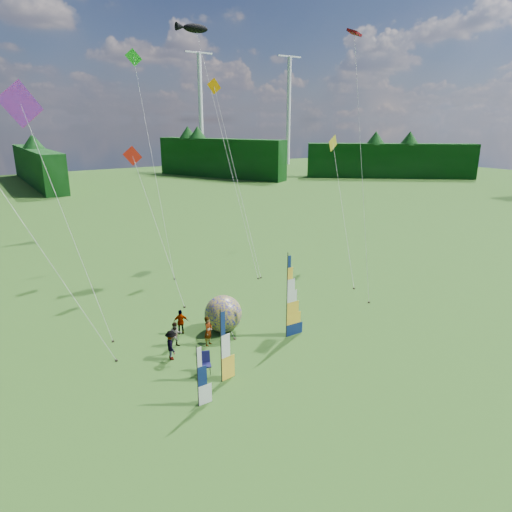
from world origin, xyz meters
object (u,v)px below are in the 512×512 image
feather_banner_main (287,298)px  side_banner_far (198,378)px  camp_chair (205,364)px  spectator_d (181,322)px  spectator_a (208,331)px  spectator_c (171,345)px  side_banner_left (221,348)px  spectator_b (176,335)px  kite_whale (225,138)px  bol_inflatable (223,314)px

feather_banner_main → side_banner_far: 8.48m
feather_banner_main → camp_chair: 6.51m
feather_banner_main → spectator_d: (-5.21, 3.95, -1.81)m
feather_banner_main → spectator_a: (-4.46, 1.72, -1.71)m
feather_banner_main → spectator_c: feather_banner_main is taller
spectator_a → spectator_d: (-0.75, 2.23, -0.10)m
spectator_c → side_banner_left: bearing=-150.9°
spectator_b → side_banner_left: bearing=-76.6°
feather_banner_main → kite_whale: 18.98m
kite_whale → side_banner_left: bearing=-144.4°
spectator_b → spectator_c: size_ratio=0.89×
spectator_b → spectator_c: bearing=-114.3°
spectator_a → camp_chair: spectator_a is taller
feather_banner_main → camp_chair: bearing=-169.3°
spectator_a → spectator_c: 2.52m
side_banner_left → camp_chair: side_banner_left is taller
spectator_a → kite_whale: kite_whale is taller
feather_banner_main → bol_inflatable: feather_banner_main is taller
side_banner_left → spectator_c: size_ratio=2.25×
feather_banner_main → side_banner_left: (-5.75, -2.20, -0.69)m
spectator_c → spectator_b: bearing=-22.5°
feather_banner_main → spectator_d: 6.79m
spectator_a → kite_whale: bearing=20.2°
spectator_b → spectator_c: spectator_c is taller
side_banner_left → kite_whale: kite_whale is taller
spectator_d → kite_whale: size_ratio=0.07×
spectator_c → kite_whale: size_ratio=0.08×
side_banner_left → side_banner_far: bearing=-155.6°
side_banner_left → bol_inflatable: bearing=51.6°
side_banner_left → side_banner_far: 2.32m
side_banner_far → kite_whale: 25.28m
feather_banner_main → spectator_a: size_ratio=2.90×
spectator_b → spectator_c: (-0.80, -1.24, 0.09)m
camp_chair → kite_whale: (11.13, 17.13, 10.71)m
feather_banner_main → side_banner_left: size_ratio=1.36×
kite_whale → spectator_d: bearing=-154.1°
side_banner_left → kite_whale: size_ratio=0.17×
side_banner_left → bol_inflatable: size_ratio=1.64×
spectator_a → spectator_b: size_ratio=1.18×
spectator_c → kite_whale: bearing=-28.6°
spectator_a → side_banner_left: bearing=-144.6°
spectator_a → kite_whale: (9.50, 14.38, 10.40)m
spectator_b → spectator_d: (0.94, 1.36, 0.04)m
spectator_d → kite_whale: (10.25, 12.15, 10.50)m
spectator_d → camp_chair: bearing=100.7°
side_banner_far → spectator_d: size_ratio=1.89×
side_banner_left → spectator_c: 3.90m
feather_banner_main → kite_whale: (5.04, 16.11, 8.68)m
spectator_b → side_banner_far: bearing=-95.6°
spectator_b → kite_whale: (11.19, 13.51, 10.53)m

